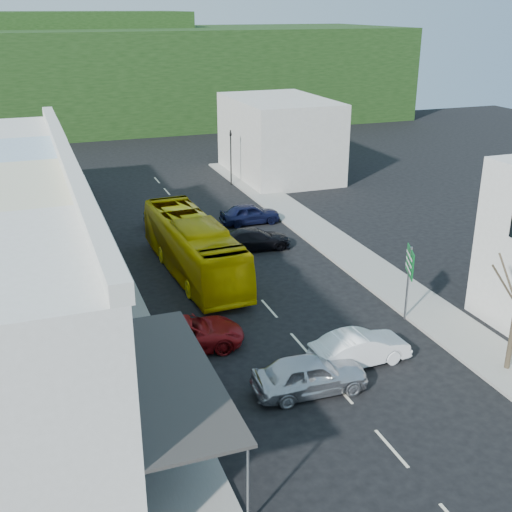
{
  "coord_description": "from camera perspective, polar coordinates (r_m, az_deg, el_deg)",
  "views": [
    {
      "loc": [
        -10.93,
        -23.91,
        14.63
      ],
      "look_at": [
        0.0,
        6.0,
        2.2
      ],
      "focal_mm": 45.0,
      "sensor_mm": 36.0,
      "label": 1
    }
  ],
  "objects": [
    {
      "name": "ground",
      "position": [
        30.08,
        3.96,
        -7.83
      ],
      "size": [
        120.0,
        120.0,
        0.0
      ],
      "primitive_type": "plane",
      "color": "black",
      "rests_on": "ground"
    },
    {
      "name": "sidewalk_left",
      "position": [
        37.06,
        -13.14,
        -2.4
      ],
      "size": [
        3.0,
        52.0,
        0.15
      ],
      "primitive_type": "cube",
      "color": "gray",
      "rests_on": "ground"
    },
    {
      "name": "sidewalk_right",
      "position": [
        41.24,
        7.9,
        0.45
      ],
      "size": [
        3.0,
        52.0,
        0.15
      ],
      "primitive_type": "cube",
      "color": "gray",
      "rests_on": "ground"
    },
    {
      "name": "shopfront_row",
      "position": [
        30.84,
        -21.68,
        -0.42
      ],
      "size": [
        8.25,
        30.0,
        8.0
      ],
      "color": "beige",
      "rests_on": "ground"
    },
    {
      "name": "distant_block_left",
      "position": [
        52.23,
        -20.89,
        7.06
      ],
      "size": [
        8.0,
        10.0,
        6.0
      ],
      "primitive_type": "cube",
      "color": "#B7B2A8",
      "rests_on": "ground"
    },
    {
      "name": "distant_block_right",
      "position": [
        59.25,
        2.06,
        10.48
      ],
      "size": [
        8.0,
        12.0,
        7.0
      ],
      "primitive_type": "cube",
      "color": "#B7B2A8",
      "rests_on": "ground"
    },
    {
      "name": "hillside",
      "position": [
        89.85,
        -14.5,
        15.63
      ],
      "size": [
        80.0,
        26.0,
        14.0
      ],
      "color": "black",
      "rests_on": "ground"
    },
    {
      "name": "bus",
      "position": [
        37.23,
        -5.57,
        0.65
      ],
      "size": [
        3.08,
        11.71,
        3.1
      ],
      "primitive_type": "imported",
      "rotation": [
        0.0,
        0.0,
        0.05
      ],
      "color": "#D6B403",
      "rests_on": "ground"
    },
    {
      "name": "car_silver",
      "position": [
        26.37,
        4.81,
        -10.64
      ],
      "size": [
        4.47,
        1.97,
        1.4
      ],
      "primitive_type": "imported",
      "rotation": [
        0.0,
        0.0,
        1.53
      ],
      "color": "silver",
      "rests_on": "ground"
    },
    {
      "name": "car_white",
      "position": [
        28.59,
        9.24,
        -8.14
      ],
      "size": [
        4.47,
        1.97,
        1.4
      ],
      "primitive_type": "imported",
      "rotation": [
        0.0,
        0.0,
        1.61
      ],
      "color": "white",
      "rests_on": "ground"
    },
    {
      "name": "car_red",
      "position": [
        29.57,
        -6.16,
        -6.91
      ],
      "size": [
        4.8,
        2.47,
        1.4
      ],
      "primitive_type": "imported",
      "rotation": [
        0.0,
        0.0,
        1.44
      ],
      "color": "maroon",
      "rests_on": "ground"
    },
    {
      "name": "car_black_near",
      "position": [
        41.16,
        -0.13,
        1.54
      ],
      "size": [
        4.61,
        2.12,
        1.4
      ],
      "primitive_type": "imported",
      "rotation": [
        0.0,
        0.0,
        1.51
      ],
      "color": "black",
      "rests_on": "ground"
    },
    {
      "name": "car_navy_mid",
      "position": [
        46.09,
        -0.55,
        3.73
      ],
      "size": [
        4.45,
        1.92,
        1.4
      ],
      "primitive_type": "imported",
      "rotation": [
        0.0,
        0.0,
        1.54
      ],
      "color": "black",
      "rests_on": "ground"
    },
    {
      "name": "car_black_far",
      "position": [
        46.08,
        -7.23,
        3.56
      ],
      "size": [
        4.42,
        1.84,
        1.4
      ],
      "primitive_type": "imported",
      "rotation": [
        0.0,
        0.0,
        1.58
      ],
      "color": "black",
      "rests_on": "ground"
    },
    {
      "name": "pedestrian_left",
      "position": [
        28.16,
        -10.37,
        -8.01
      ],
      "size": [
        0.4,
        0.6,
        1.7
      ],
      "primitive_type": "imported",
      "rotation": [
        0.0,
        0.0,
        1.58
      ],
      "color": "black",
      "rests_on": "sidewalk_left"
    },
    {
      "name": "direction_sign",
      "position": [
        32.34,
        13.35,
        -2.42
      ],
      "size": [
        1.44,
        1.87,
        3.85
      ],
      "primitive_type": null,
      "rotation": [
        0.0,
        0.0,
        -0.4
      ],
      "color": "#05571C",
      "rests_on": "ground"
    },
    {
      "name": "traffic_signal",
      "position": [
        56.08,
        -2.25,
        8.71
      ],
      "size": [
        0.96,
        1.2,
        4.81
      ],
      "primitive_type": null,
      "rotation": [
        0.0,
        0.0,
        3.4
      ],
      "color": "black",
      "rests_on": "ground"
    }
  ]
}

